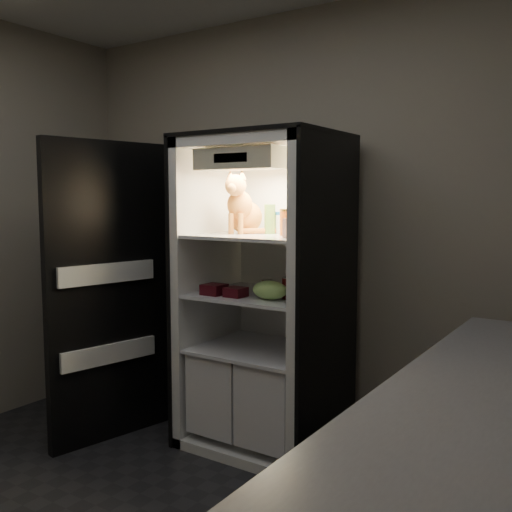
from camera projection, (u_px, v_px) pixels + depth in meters
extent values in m
plane|color=#A59F89|center=(300.00, 222.00, 3.74)|extent=(3.60, 0.00, 3.60)
cube|color=white|center=(290.00, 288.00, 3.68)|extent=(0.85, 0.06, 1.85)
cube|color=white|center=(211.00, 289.00, 3.63)|extent=(0.06, 0.70, 1.85)
cube|color=white|center=(322.00, 302.00, 3.19)|extent=(0.06, 0.70, 1.85)
cube|color=white|center=(263.00, 144.00, 3.32)|extent=(0.85, 0.70, 0.06)
cube|color=white|center=(263.00, 439.00, 3.50)|extent=(0.85, 0.70, 0.06)
cube|color=black|center=(206.00, 289.00, 3.65)|extent=(0.02, 0.72, 1.87)
cube|color=black|center=(329.00, 303.00, 3.17)|extent=(0.02, 0.72, 1.87)
cube|color=black|center=(263.00, 136.00, 3.32)|extent=(0.90, 0.72, 0.02)
cube|color=white|center=(260.00, 236.00, 3.35)|extent=(0.73, 0.62, 0.02)
cube|color=white|center=(260.00, 295.00, 3.39)|extent=(0.73, 0.62, 0.02)
cube|color=white|center=(237.00, 384.00, 3.54)|extent=(0.34, 0.58, 0.48)
cube|color=white|center=(285.00, 395.00, 3.35)|extent=(0.34, 0.58, 0.48)
cube|color=white|center=(260.00, 349.00, 3.42)|extent=(0.73, 0.62, 0.02)
cube|color=beige|center=(240.00, 159.00, 3.13)|extent=(0.52, 0.18, 0.12)
cube|color=black|center=(231.00, 158.00, 3.06)|extent=(0.22, 0.01, 0.05)
cube|color=black|center=(113.00, 292.00, 3.53)|extent=(0.25, 0.86, 1.85)
cube|color=white|center=(108.00, 353.00, 3.52)|extent=(0.20, 0.64, 0.12)
cube|color=white|center=(106.00, 273.00, 3.47)|extent=(0.20, 0.64, 0.12)
cube|color=slate|center=(484.00, 413.00, 1.64)|extent=(0.62, 2.42, 0.06)
ellipsoid|color=#BF6B18|center=(246.00, 217.00, 3.53)|extent=(0.24, 0.28, 0.20)
ellipsoid|color=#BF6B18|center=(240.00, 205.00, 3.43)|extent=(0.19, 0.17, 0.17)
sphere|color=#C66126|center=(236.00, 185.00, 3.36)|extent=(0.15, 0.15, 0.13)
sphere|color=#C66126|center=(232.00, 188.00, 3.31)|extent=(0.06, 0.06, 0.05)
cone|color=#C66126|center=(230.00, 175.00, 3.38)|extent=(0.06, 0.06, 0.06)
cone|color=#C66126|center=(242.00, 175.00, 3.35)|extent=(0.06, 0.06, 0.06)
cylinder|color=#BF6B18|center=(231.00, 224.00, 3.39)|extent=(0.03, 0.03, 0.13)
cylinder|color=#BF6B18|center=(241.00, 224.00, 3.37)|extent=(0.03, 0.03, 0.13)
cylinder|color=#BF6B18|center=(257.00, 231.00, 3.42)|extent=(0.20, 0.17, 0.03)
cylinder|color=#227E36|center=(270.00, 220.00, 3.42)|extent=(0.07, 0.07, 0.16)
cylinder|color=#227E36|center=(270.00, 205.00, 3.41)|extent=(0.07, 0.07, 0.01)
cylinder|color=white|center=(283.00, 224.00, 3.44)|extent=(0.09, 0.09, 0.11)
cylinder|color=#1961B5|center=(283.00, 213.00, 3.43)|extent=(0.09, 0.09, 0.02)
cylinder|color=#9A0E0E|center=(287.00, 223.00, 3.27)|extent=(0.08, 0.08, 0.14)
cylinder|color=gold|center=(287.00, 210.00, 3.26)|extent=(0.09, 0.09, 0.01)
cylinder|color=#A61D16|center=(299.00, 219.00, 3.24)|extent=(0.12, 0.12, 0.19)
cylinder|color=white|center=(299.00, 200.00, 3.23)|extent=(0.12, 0.12, 0.02)
cube|color=white|center=(290.00, 228.00, 3.06)|extent=(0.06, 0.06, 0.11)
cylinder|color=black|center=(293.00, 284.00, 3.35)|extent=(0.07, 0.07, 0.12)
cylinder|color=#B2B2B2|center=(293.00, 274.00, 3.34)|extent=(0.07, 0.07, 0.00)
cylinder|color=black|center=(303.00, 288.00, 3.26)|extent=(0.06, 0.06, 0.11)
cylinder|color=#B2B2B2|center=(303.00, 278.00, 3.26)|extent=(0.06, 0.06, 0.00)
cylinder|color=black|center=(288.00, 288.00, 3.20)|extent=(0.06, 0.06, 0.12)
cylinder|color=#B2B2B2|center=(288.00, 278.00, 3.19)|extent=(0.07, 0.07, 0.00)
cylinder|color=brown|center=(267.00, 286.00, 3.42)|extent=(0.06, 0.06, 0.08)
cylinder|color=#B2B2B2|center=(267.00, 279.00, 3.41)|extent=(0.06, 0.06, 0.01)
ellipsoid|color=#86B353|center=(270.00, 290.00, 3.18)|extent=(0.21, 0.15, 0.10)
cube|color=#4A0C11|center=(214.00, 289.00, 3.34)|extent=(0.12, 0.12, 0.06)
cube|color=#4A0C11|center=(236.00, 292.00, 3.27)|extent=(0.11, 0.11, 0.05)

